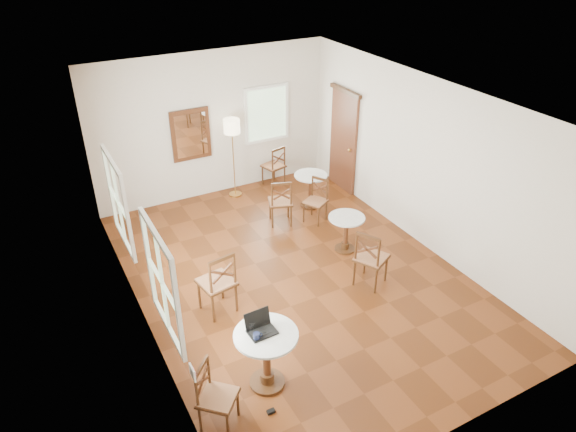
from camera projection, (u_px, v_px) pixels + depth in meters
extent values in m
plane|color=#5E2A10|center=(297.00, 276.00, 8.77)|extent=(7.00, 7.00, 0.00)
cube|color=beige|center=(213.00, 125.00, 10.68)|extent=(5.00, 0.02, 3.00)
cube|color=beige|center=(465.00, 338.00, 5.36)|extent=(5.00, 0.02, 3.00)
cube|color=beige|center=(133.00, 238.00, 6.99)|extent=(0.02, 7.00, 3.00)
cube|color=beige|center=(424.00, 164.00, 9.05)|extent=(0.02, 7.00, 3.00)
cube|color=white|center=(298.00, 100.00, 7.27)|extent=(5.00, 7.00, 0.02)
cube|color=brown|center=(343.00, 142.00, 11.08)|extent=(0.06, 0.90, 2.10)
cube|color=#412410|center=(345.00, 91.00, 10.52)|extent=(0.08, 1.02, 0.08)
sphere|color=#BF8C3F|center=(349.00, 150.00, 10.84)|extent=(0.07, 0.07, 0.07)
cube|color=#4E2714|center=(191.00, 135.00, 10.50)|extent=(0.80, 0.05, 1.05)
cube|color=white|center=(191.00, 135.00, 10.47)|extent=(0.64, 0.02, 0.88)
cube|color=white|center=(192.00, 373.00, 5.68)|extent=(0.02, 0.16, 0.16)
torus|color=red|center=(194.00, 372.00, 5.69)|extent=(0.02, 0.12, 0.12)
cube|color=white|center=(161.00, 283.00, 6.07)|extent=(0.06, 1.22, 1.42)
cube|color=white|center=(118.00, 203.00, 7.74)|extent=(0.06, 1.22, 1.42)
cube|color=white|center=(267.00, 114.00, 11.13)|extent=(1.02, 0.06, 1.22)
cylinder|color=#412410|center=(267.00, 382.00, 6.77)|extent=(0.45, 0.45, 0.05)
cylinder|color=#412410|center=(267.00, 377.00, 6.72)|extent=(0.18, 0.18, 0.14)
cylinder|color=#4E2714|center=(267.00, 357.00, 6.55)|extent=(0.10, 0.10, 0.68)
cylinder|color=#412410|center=(266.00, 338.00, 6.39)|extent=(0.16, 0.16, 0.07)
cylinder|color=silver|center=(266.00, 335.00, 6.36)|extent=(0.80, 0.80, 0.03)
cylinder|color=#412410|center=(345.00, 249.00, 9.44)|extent=(0.37, 0.37, 0.04)
cylinder|color=#412410|center=(345.00, 245.00, 9.41)|extent=(0.15, 0.15, 0.11)
cylinder|color=#4E2714|center=(346.00, 232.00, 9.27)|extent=(0.08, 0.08, 0.55)
cylinder|color=#412410|center=(347.00, 220.00, 9.14)|extent=(0.13, 0.13, 0.05)
cylinder|color=silver|center=(347.00, 218.00, 9.12)|extent=(0.64, 0.64, 0.03)
cylinder|color=#412410|center=(310.00, 205.00, 10.85)|extent=(0.38, 0.38, 0.04)
cylinder|color=#412410|center=(310.00, 202.00, 10.81)|extent=(0.15, 0.15, 0.11)
cylinder|color=#4E2714|center=(310.00, 189.00, 10.67)|extent=(0.09, 0.09, 0.57)
cylinder|color=#412410|center=(311.00, 177.00, 10.53)|extent=(0.13, 0.13, 0.06)
cylinder|color=silver|center=(311.00, 175.00, 10.51)|extent=(0.67, 0.67, 0.03)
cylinder|color=#412410|center=(222.00, 285.00, 8.15)|extent=(0.04, 0.04, 0.50)
cylinder|color=#412410|center=(236.00, 298.00, 7.88)|extent=(0.04, 0.04, 0.50)
cylinder|color=#412410|center=(199.00, 295.00, 7.94)|extent=(0.04, 0.04, 0.50)
cylinder|color=#412410|center=(213.00, 308.00, 7.67)|extent=(0.04, 0.04, 0.50)
cube|color=#412410|center=(217.00, 283.00, 7.78)|extent=(0.57, 0.57, 0.03)
cube|color=brown|center=(216.00, 282.00, 7.77)|extent=(0.54, 0.54, 0.04)
cylinder|color=#412410|center=(234.00, 269.00, 7.62)|extent=(0.04, 0.04, 0.56)
cylinder|color=#412410|center=(210.00, 279.00, 7.40)|extent=(0.04, 0.04, 0.56)
cube|color=#412410|center=(221.00, 259.00, 7.38)|extent=(0.42, 0.11, 0.06)
cube|color=#4E2714|center=(223.00, 273.00, 7.50)|extent=(0.36, 0.09, 0.25)
cube|color=#4E2714|center=(223.00, 273.00, 7.50)|extent=(0.36, 0.09, 0.25)
cylinder|color=#412410|center=(228.00, 426.00, 5.97)|extent=(0.03, 0.03, 0.42)
cylinder|color=#412410|center=(200.00, 419.00, 6.04)|extent=(0.03, 0.03, 0.42)
cylinder|color=#412410|center=(238.00, 403.00, 6.25)|extent=(0.03, 0.03, 0.42)
cylinder|color=#412410|center=(211.00, 397.00, 6.32)|extent=(0.03, 0.03, 0.42)
cube|color=#412410|center=(218.00, 398.00, 6.04)|extent=(0.58, 0.58, 0.03)
cube|color=brown|center=(218.00, 397.00, 6.03)|extent=(0.56, 0.56, 0.04)
cylinder|color=#412410|center=(197.00, 392.00, 5.82)|extent=(0.03, 0.03, 0.47)
cylinder|color=#412410|center=(209.00, 370.00, 6.10)|extent=(0.03, 0.03, 0.47)
cube|color=#412410|center=(201.00, 367.00, 5.85)|extent=(0.27, 0.28, 0.05)
cube|color=#4E2714|center=(203.00, 380.00, 5.95)|extent=(0.23, 0.24, 0.21)
cube|color=#4E2714|center=(203.00, 380.00, 5.95)|extent=(0.23, 0.24, 0.21)
cylinder|color=#412410|center=(288.00, 207.00, 10.34)|extent=(0.04, 0.04, 0.45)
cylinder|color=#412410|center=(291.00, 216.00, 10.04)|extent=(0.04, 0.04, 0.45)
cylinder|color=#412410|center=(270.00, 209.00, 10.30)|extent=(0.04, 0.04, 0.45)
cylinder|color=#412410|center=(272.00, 218.00, 9.99)|extent=(0.04, 0.04, 0.45)
cube|color=#412410|center=(280.00, 202.00, 10.05)|extent=(0.56, 0.56, 0.03)
cube|color=brown|center=(280.00, 201.00, 10.04)|extent=(0.53, 0.53, 0.04)
cylinder|color=#412410|center=(291.00, 194.00, 9.80)|extent=(0.04, 0.04, 0.50)
cylinder|color=#412410|center=(272.00, 196.00, 9.75)|extent=(0.04, 0.04, 0.50)
cube|color=#412410|center=(282.00, 184.00, 9.66)|extent=(0.37, 0.16, 0.05)
cube|color=#4E2714|center=(282.00, 195.00, 9.77)|extent=(0.31, 0.13, 0.22)
cube|color=#4E2714|center=(282.00, 195.00, 9.77)|extent=(0.31, 0.13, 0.22)
cylinder|color=#412410|center=(386.00, 269.00, 8.54)|extent=(0.04, 0.04, 0.48)
cylinder|color=#412410|center=(376.00, 281.00, 8.26)|extent=(0.04, 0.04, 0.48)
cylinder|color=#412410|center=(365.00, 261.00, 8.72)|extent=(0.04, 0.04, 0.48)
cylinder|color=#412410|center=(354.00, 273.00, 8.45)|extent=(0.04, 0.04, 0.48)
cube|color=#412410|center=(371.00, 258.00, 8.37)|extent=(0.63, 0.63, 0.03)
cube|color=brown|center=(371.00, 257.00, 8.36)|extent=(0.60, 0.60, 0.04)
cylinder|color=#412410|center=(379.00, 254.00, 8.01)|extent=(0.04, 0.04, 0.53)
cylinder|color=#412410|center=(356.00, 246.00, 8.19)|extent=(0.04, 0.04, 0.53)
cube|color=#412410|center=(368.00, 237.00, 7.98)|extent=(0.22, 0.37, 0.05)
cube|color=#4E2714|center=(367.00, 250.00, 8.10)|extent=(0.19, 0.32, 0.23)
cube|color=#4E2714|center=(367.00, 250.00, 8.10)|extent=(0.19, 0.32, 0.23)
cylinder|color=#412410|center=(274.00, 171.00, 11.82)|extent=(0.03, 0.03, 0.43)
cylinder|color=#412410|center=(285.00, 176.00, 11.60)|extent=(0.03, 0.03, 0.43)
cylinder|color=#412410|center=(262.00, 175.00, 11.61)|extent=(0.03, 0.03, 0.43)
cylinder|color=#412410|center=(273.00, 180.00, 11.39)|extent=(0.03, 0.03, 0.43)
cube|color=#412410|center=(273.00, 166.00, 11.49)|extent=(0.52, 0.52, 0.03)
cube|color=brown|center=(273.00, 166.00, 11.49)|extent=(0.49, 0.49, 0.04)
cylinder|color=#412410|center=(285.00, 156.00, 11.37)|extent=(0.03, 0.03, 0.48)
cylinder|color=#412410|center=(273.00, 161.00, 11.16)|extent=(0.03, 0.03, 0.48)
cube|color=#412410|center=(278.00, 149.00, 11.16)|extent=(0.36, 0.12, 0.05)
cube|color=#4E2714|center=(279.00, 158.00, 11.26)|extent=(0.31, 0.10, 0.21)
cube|color=#4E2714|center=(279.00, 158.00, 11.26)|extent=(0.31, 0.10, 0.21)
cylinder|color=#412410|center=(304.00, 213.00, 10.19)|extent=(0.03, 0.03, 0.41)
cylinder|color=#412410|center=(312.00, 206.00, 10.43)|extent=(0.03, 0.03, 0.41)
cylinder|color=#412410|center=(318.00, 217.00, 10.04)|extent=(0.03, 0.03, 0.41)
cylinder|color=#412410|center=(326.00, 210.00, 10.28)|extent=(0.03, 0.03, 0.41)
cube|color=#412410|center=(315.00, 202.00, 10.13)|extent=(0.54, 0.54, 0.03)
cube|color=brown|center=(315.00, 201.00, 10.13)|extent=(0.52, 0.52, 0.04)
cylinder|color=#412410|center=(312.00, 187.00, 10.22)|extent=(0.03, 0.03, 0.45)
cylinder|color=#412410|center=(327.00, 191.00, 10.07)|extent=(0.03, 0.03, 0.45)
cube|color=#412410|center=(320.00, 179.00, 10.04)|extent=(0.20, 0.31, 0.05)
cube|color=#4E2714|center=(320.00, 188.00, 10.14)|extent=(0.17, 0.26, 0.20)
cube|color=#4E2714|center=(320.00, 188.00, 10.14)|extent=(0.17, 0.26, 0.20)
cylinder|color=#BF8C3F|center=(235.00, 194.00, 11.27)|extent=(0.27, 0.27, 0.03)
cylinder|color=#BF8C3F|center=(234.00, 162.00, 10.89)|extent=(0.02, 0.02, 1.55)
cylinder|color=beige|center=(232.00, 126.00, 10.50)|extent=(0.33, 0.33, 0.29)
cube|color=black|center=(262.00, 332.00, 6.37)|extent=(0.35, 0.26, 0.02)
cube|color=black|center=(262.00, 331.00, 6.37)|extent=(0.28, 0.15, 0.00)
cube|color=black|center=(257.00, 319.00, 6.40)|extent=(0.34, 0.09, 0.23)
cube|color=silver|center=(257.00, 319.00, 6.40)|extent=(0.30, 0.07, 0.19)
ellipsoid|color=black|center=(264.00, 333.00, 6.35)|extent=(0.11, 0.09, 0.03)
cylinder|color=black|center=(256.00, 336.00, 6.25)|extent=(0.08, 0.08, 0.09)
torus|color=black|center=(260.00, 335.00, 6.27)|extent=(0.06, 0.01, 0.06)
cylinder|color=white|center=(252.00, 328.00, 6.37)|extent=(0.07, 0.07, 0.11)
cube|color=black|center=(271.00, 411.00, 6.37)|extent=(0.10, 0.06, 0.04)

